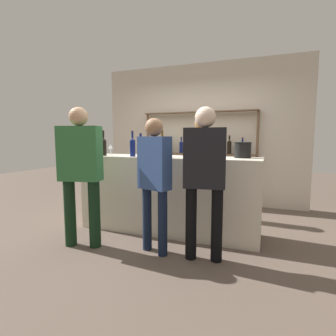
{
  "coord_description": "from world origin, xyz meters",
  "views": [
    {
      "loc": [
        1.28,
        -3.39,
        1.32
      ],
      "look_at": [
        0.0,
        0.0,
        0.91
      ],
      "focal_mm": 28.0,
      "sensor_mm": 36.0,
      "label": 1
    }
  ],
  "objects": [
    {
      "name": "back_wall",
      "position": [
        0.0,
        1.9,
        1.4
      ],
      "size": [
        4.1,
        0.12,
        2.8
      ],
      "primitive_type": "cube",
      "color": "beige",
      "rests_on": "ground_plane"
    },
    {
      "name": "counter_bottle_3",
      "position": [
        -0.95,
        -0.15,
        1.21
      ],
      "size": [
        0.09,
        0.09,
        0.36
      ],
      "color": "black",
      "rests_on": "bar_counter"
    },
    {
      "name": "customer_right",
      "position": [
        0.68,
        -0.7,
        0.97
      ],
      "size": [
        0.45,
        0.24,
        1.64
      ],
      "rotation": [
        0.0,
        0.0,
        1.7
      ],
      "color": "black",
      "rests_on": "ground_plane"
    },
    {
      "name": "ice_bucket",
      "position": [
        0.99,
        0.12,
        1.17
      ],
      "size": [
        0.22,
        0.22,
        0.2
      ],
      "color": "black",
      "rests_on": "bar_counter"
    },
    {
      "name": "server_behind_counter",
      "position": [
        0.24,
        0.94,
        1.0
      ],
      "size": [
        0.41,
        0.22,
        1.68
      ],
      "rotation": [
        0.0,
        0.0,
        -1.51
      ],
      "color": "brown",
      "rests_on": "ground_plane"
    },
    {
      "name": "counter_bottle_2",
      "position": [
        -0.02,
        -0.15,
        1.21
      ],
      "size": [
        0.08,
        0.08,
        0.36
      ],
      "color": "brown",
      "rests_on": "bar_counter"
    },
    {
      "name": "ground_plane",
      "position": [
        0.0,
        0.0,
        0.0
      ],
      "size": [
        16.0,
        16.0,
        0.0
      ],
      "primitive_type": "plane",
      "color": "brown"
    },
    {
      "name": "back_shelf",
      "position": [
        0.02,
        1.72,
        1.22
      ],
      "size": [
        2.28,
        0.18,
        1.84
      ],
      "color": "brown",
      "rests_on": "ground_plane"
    },
    {
      "name": "counter_bottle_1",
      "position": [
        -0.47,
        -0.16,
        1.2
      ],
      "size": [
        0.08,
        0.08,
        0.35
      ],
      "color": "#0F1956",
      "rests_on": "bar_counter"
    },
    {
      "name": "customer_left",
      "position": [
        -0.79,
        -0.86,
        0.98
      ],
      "size": [
        0.53,
        0.32,
        1.68
      ],
      "rotation": [
        0.0,
        0.0,
        1.81
      ],
      "color": "black",
      "rests_on": "ground_plane"
    },
    {
      "name": "counter_bottle_0",
      "position": [
        -0.4,
        -0.04,
        1.2
      ],
      "size": [
        0.09,
        0.09,
        0.34
      ],
      "color": "#0F1956",
      "rests_on": "bar_counter"
    },
    {
      "name": "wine_glass",
      "position": [
        -0.99,
        0.1,
        1.18
      ],
      "size": [
        0.07,
        0.07,
        0.16
      ],
      "color": "silver",
      "rests_on": "bar_counter"
    },
    {
      "name": "bar_counter",
      "position": [
        0.0,
        0.0,
        0.53
      ],
      "size": [
        2.5,
        0.6,
        1.07
      ],
      "primitive_type": "cube",
      "color": "beige",
      "rests_on": "ground_plane"
    },
    {
      "name": "customer_center",
      "position": [
        0.11,
        -0.71,
        0.91
      ],
      "size": [
        0.42,
        0.29,
        1.54
      ],
      "rotation": [
        0.0,
        0.0,
        1.23
      ],
      "color": "#121C33",
      "rests_on": "ground_plane"
    }
  ]
}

